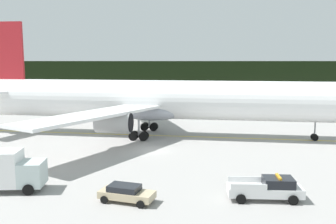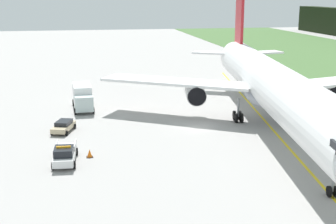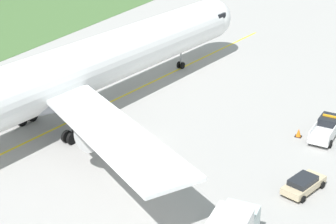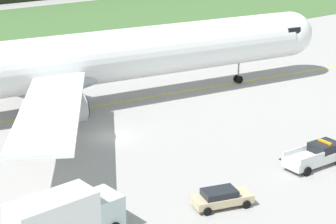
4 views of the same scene
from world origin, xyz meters
name	(u,v)px [view 1 (image 1 of 4)]	position (x,y,z in m)	size (l,w,h in m)	color
ground	(152,151)	(0.00, 0.00, 0.00)	(320.00, 320.00, 0.00)	#9C9996
grass_verge	(161,102)	(0.00, 51.43, 0.02)	(320.00, 45.14, 0.04)	#426534
distant_tree_line	(163,76)	(0.00, 84.30, 5.11)	(288.00, 5.87, 10.23)	black
taxiway_centerline_main	(170,136)	(2.13, 8.65, 0.00)	(82.98, 0.30, 0.01)	yellow
airliner	(166,100)	(1.61, 8.73, 5.09)	(61.84, 42.28, 16.24)	white
ops_pickup_truck	(268,189)	(9.66, -15.57, 0.90)	(5.78, 2.44, 1.94)	silver
staff_car	(127,193)	(-1.22, -15.97, 0.70)	(4.52, 2.92, 1.30)	tan
apron_cone	(246,185)	(8.45, -13.20, 0.40)	(0.66, 0.66, 0.82)	black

